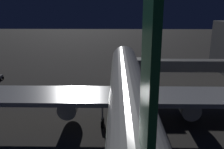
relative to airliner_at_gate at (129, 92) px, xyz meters
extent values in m
plane|color=#383533|center=(0.00, -10.16, -5.69)|extent=(320.00, 320.00, 0.00)
cylinder|color=silver|center=(0.00, -1.47, 0.17)|extent=(6.05, 48.66, 6.05)
sphere|color=silver|center=(0.00, -25.80, 0.17)|extent=(5.93, 5.93, 5.93)
cube|color=#196033|center=(0.00, -1.47, -0.29)|extent=(6.11, 46.71, 0.50)
cube|color=black|center=(0.00, -23.99, 1.23)|extent=(3.33, 1.40, 0.90)
cube|color=#B7BABF|center=(0.00, -0.44, -0.89)|extent=(58.14, 8.02, 0.70)
cube|color=#196033|center=(0.00, 21.86, 9.03)|extent=(0.50, 4.80, 11.68)
cylinder|color=#B7BABF|center=(-9.85, -1.44, -2.94)|extent=(3.09, 5.35, 3.09)
cylinder|color=black|center=(-9.85, -4.11, -2.94)|extent=(2.63, 0.15, 2.63)
cylinder|color=#B7BABF|center=(9.85, -1.44, -2.94)|extent=(3.09, 5.35, 3.09)
cylinder|color=black|center=(9.85, -4.11, -2.94)|extent=(2.63, 0.15, 2.63)
cylinder|color=#B7BABF|center=(0.00, -22.30, -3.38)|extent=(0.28, 0.28, 2.23)
cylinder|color=black|center=(0.00, -22.30, -5.09)|extent=(0.45, 1.20, 1.20)
cylinder|color=#B7BABF|center=(-4.20, 0.56, -3.38)|extent=(0.28, 0.28, 2.23)
cylinder|color=black|center=(-4.20, -0.09, -5.09)|extent=(0.45, 1.20, 1.20)
cylinder|color=black|center=(-4.20, 1.21, -5.09)|extent=(0.45, 1.20, 1.20)
cylinder|color=#B7BABF|center=(4.20, 0.56, -3.38)|extent=(0.28, 0.28, 2.23)
cylinder|color=black|center=(4.20, -0.09, -5.09)|extent=(0.45, 1.20, 1.20)
cylinder|color=black|center=(4.20, 1.21, -5.09)|extent=(0.45, 1.20, 1.20)
cube|color=#9E9E99|center=(-16.07, -17.22, 0.17)|extent=(23.94, 2.60, 2.50)
cube|color=#9E9E99|center=(-4.10, -17.22, 0.17)|extent=(3.20, 3.40, 3.00)
cube|color=black|center=(-2.70, -17.22, 0.17)|extent=(0.70, 3.20, 2.70)
cylinder|color=#B7BABF|center=(-5.10, -17.22, -3.39)|extent=(0.56, 0.56, 4.61)
cylinder|color=black|center=(-5.70, -17.22, -5.39)|extent=(0.25, 0.60, 0.60)
cylinder|color=black|center=(-4.50, -17.22, -5.39)|extent=(0.25, 0.60, 0.60)
cylinder|color=black|center=(32.03, -25.02, -5.34)|extent=(0.24, 0.70, 0.70)
cylinder|color=black|center=(32.03, -23.34, -5.34)|extent=(0.24, 0.70, 0.70)
cone|color=orange|center=(-2.20, -27.80, -5.42)|extent=(0.36, 0.36, 0.55)
cone|color=orange|center=(2.20, -27.80, -5.42)|extent=(0.36, 0.36, 0.55)
camera|label=1|loc=(2.02, 36.45, 13.13)|focal=39.17mm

